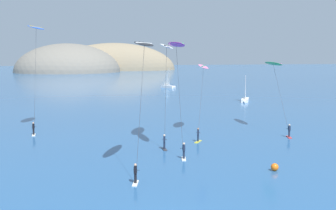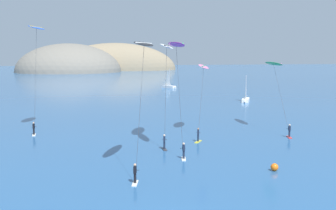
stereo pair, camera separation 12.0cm
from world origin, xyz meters
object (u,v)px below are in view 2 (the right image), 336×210
at_px(kitesurfer_white, 167,53).
at_px(kitesurfer_black, 143,55).
at_px(kitesurfer_magenta, 177,55).
at_px(kitesurfer_blue, 36,35).
at_px(marker_buoy, 274,167).
at_px(kitesurfer_pink, 203,72).
at_px(sailboat_near, 246,99).
at_px(sailboat_far, 170,86).
at_px(kitesurfer_green, 275,69).

relative_size(kitesurfer_white, kitesurfer_black, 1.00).
height_order(kitesurfer_magenta, kitesurfer_blue, kitesurfer_blue).
bearing_deg(kitesurfer_black, kitesurfer_blue, 117.79).
height_order(kitesurfer_blue, kitesurfer_black, kitesurfer_blue).
relative_size(kitesurfer_blue, marker_buoy, 20.32).
xyz_separation_m(kitesurfer_magenta, kitesurfer_pink, (5.58, 10.00, -2.39)).
distance_m(sailboat_near, sailboat_far, 37.90).
height_order(sailboat_far, kitesurfer_white, kitesurfer_white).
xyz_separation_m(sailboat_near, kitesurfer_black, (-28.14, -48.78, 9.89)).
xyz_separation_m(kitesurfer_green, kitesurfer_pink, (-10.26, -0.68, -0.27)).
height_order(sailboat_near, kitesurfer_blue, kitesurfer_blue).
bearing_deg(kitesurfer_white, marker_buoy, -59.03).
bearing_deg(kitesurfer_black, kitesurfer_magenta, 56.81).
bearing_deg(marker_buoy, sailboat_far, 85.63).
relative_size(sailboat_near, kitesurfer_blue, 0.41).
height_order(kitesurfer_white, kitesurfer_blue, kitesurfer_blue).
bearing_deg(kitesurfer_green, kitesurfer_black, -139.38).
bearing_deg(kitesurfer_pink, sailboat_near, 60.45).
relative_size(kitesurfer_black, kitesurfer_pink, 1.28).
bearing_deg(kitesurfer_black, kitesurfer_green, 40.62).
relative_size(sailboat_far, kitesurfer_pink, 0.62).
bearing_deg(kitesurfer_blue, sailboat_far, 64.87).
xyz_separation_m(sailboat_near, kitesurfer_magenta, (-23.82, -42.18, 9.85)).
height_order(kitesurfer_black, kitesurfer_green, kitesurfer_black).
relative_size(kitesurfer_blue, kitesurfer_pink, 1.55).
height_order(kitesurfer_green, marker_buoy, kitesurfer_green).
distance_m(kitesurfer_black, kitesurfer_green, 26.65).
bearing_deg(kitesurfer_pink, kitesurfer_blue, 166.41).
bearing_deg(kitesurfer_white, kitesurfer_black, -109.97).
bearing_deg(kitesurfer_black, kitesurfer_pink, 59.21).
distance_m(kitesurfer_magenta, kitesurfer_pink, 11.70).
bearing_deg(kitesurfer_pink, sailboat_far, 82.97).
height_order(kitesurfer_white, marker_buoy, kitesurfer_white).
height_order(sailboat_near, kitesurfer_green, kitesurfer_green).
height_order(kitesurfer_pink, marker_buoy, kitesurfer_pink).
xyz_separation_m(kitesurfer_white, kitesurfer_blue, (-15.52, 10.62, 2.28)).
distance_m(kitesurfer_blue, kitesurfer_black, 24.72).
relative_size(kitesurfer_magenta, kitesurfer_black, 1.01).
bearing_deg(sailboat_near, sailboat_far, 104.92).
xyz_separation_m(kitesurfer_green, marker_buoy, (-8.43, -18.94, -8.01)).
xyz_separation_m(kitesurfer_magenta, kitesurfer_blue, (-15.79, 15.17, 2.42)).
bearing_deg(kitesurfer_black, sailboat_near, 60.02).
height_order(kitesurfer_blue, kitesurfer_pink, kitesurfer_blue).
relative_size(sailboat_near, kitesurfer_black, 0.49).
distance_m(sailboat_near, kitesurfer_pink, 37.73).
xyz_separation_m(sailboat_far, kitesurfer_pink, (-8.49, -68.80, 7.46)).
bearing_deg(kitesurfer_pink, kitesurfer_green, 3.82).
relative_size(sailboat_near, kitesurfer_green, 0.61).
relative_size(sailboat_far, kitesurfer_white, 0.49).
xyz_separation_m(kitesurfer_blue, marker_buoy, (23.21, -23.42, -12.55)).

